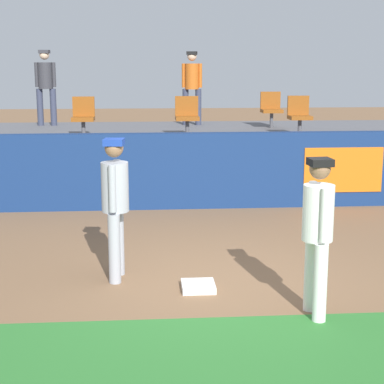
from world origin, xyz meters
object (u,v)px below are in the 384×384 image
(player_runner_visitor, at_px, (115,199))
(seat_front_left, at_px, (83,115))
(first_base, at_px, (198,286))
(seat_front_center, at_px, (187,114))
(seat_back_right, at_px, (271,108))
(spectator_hooded, at_px, (46,82))
(player_fielder_home, at_px, (318,226))
(spectator_capped, at_px, (192,83))
(seat_front_right, at_px, (299,114))

(player_runner_visitor, xyz_separation_m, seat_front_left, (-0.86, 5.31, 0.60))
(first_base, xyz_separation_m, seat_front_center, (0.26, 5.80, 1.60))
(seat_back_right, relative_size, spectator_hooded, 0.46)
(seat_front_center, xyz_separation_m, spectator_hooded, (-3.25, 2.72, 0.58))
(first_base, xyz_separation_m, player_fielder_home, (1.19, -0.88, 0.96))
(seat_back_right, height_order, spectator_capped, spectator_capped)
(seat_front_right, xyz_separation_m, spectator_hooded, (-5.60, 2.72, 0.58))
(player_runner_visitor, bearing_deg, seat_front_left, -164.49)
(seat_front_center, bearing_deg, player_fielder_home, -82.08)
(seat_front_center, height_order, spectator_capped, spectator_capped)
(seat_front_center, height_order, seat_back_right, same)
(seat_front_right, distance_m, spectator_hooded, 6.25)
(seat_front_left, bearing_deg, seat_front_right, 0.00)
(player_runner_visitor, xyz_separation_m, seat_back_right, (3.38, 7.11, 0.60))
(seat_front_center, distance_m, spectator_capped, 2.67)
(player_runner_visitor, bearing_deg, seat_front_center, 173.03)
(player_runner_visitor, distance_m, spectator_hooded, 8.36)
(first_base, xyz_separation_m, seat_front_left, (-1.85, 5.80, 1.60))
(seat_back_right, bearing_deg, seat_front_center, -139.64)
(seat_front_center, height_order, seat_front_right, same)
(seat_front_right, height_order, spectator_hooded, spectator_hooded)
(first_base, distance_m, spectator_capped, 8.69)
(seat_front_right, bearing_deg, spectator_hooded, 154.08)
(seat_front_right, height_order, spectator_capped, spectator_capped)
(player_fielder_home, height_order, seat_front_center, seat_front_center)
(seat_front_left, distance_m, spectator_hooded, 3.01)
(spectator_hooded, bearing_deg, player_fielder_home, 118.02)
(player_runner_visitor, bearing_deg, player_fielder_home, 64.49)
(player_runner_visitor, bearing_deg, spectator_capped, 175.22)
(first_base, distance_m, spectator_hooded, 9.28)
(seat_front_left, bearing_deg, player_runner_visitor, -80.85)
(first_base, height_order, spectator_capped, spectator_capped)
(first_base, bearing_deg, seat_back_right, 72.59)
(seat_front_right, bearing_deg, seat_back_right, 97.33)
(player_fielder_home, relative_size, seat_back_right, 2.06)
(first_base, bearing_deg, spectator_capped, 86.16)
(seat_front_right, bearing_deg, seat_front_left, -180.00)
(player_runner_visitor, relative_size, spectator_capped, 1.00)
(player_fielder_home, xyz_separation_m, spectator_hooded, (-4.18, 9.39, 1.22))
(spectator_hooded, relative_size, spectator_capped, 1.02)
(spectator_capped, bearing_deg, seat_back_right, 168.25)
(seat_back_right, height_order, seat_front_right, same)
(spectator_hooded, distance_m, spectator_capped, 3.55)
(player_fielder_home, distance_m, seat_front_right, 6.85)
(first_base, xyz_separation_m, seat_back_right, (2.38, 7.60, 1.60))
(player_fielder_home, relative_size, seat_front_right, 2.06)
(seat_front_left, bearing_deg, first_base, -72.28)
(player_runner_visitor, xyz_separation_m, spectator_hooded, (-1.99, 8.04, 1.18))
(player_runner_visitor, relative_size, seat_front_right, 2.13)
(seat_back_right, relative_size, seat_front_right, 1.00)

